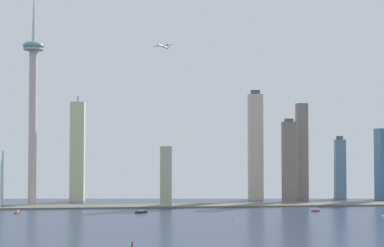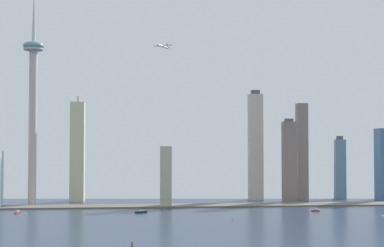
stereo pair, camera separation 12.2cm
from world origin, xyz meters
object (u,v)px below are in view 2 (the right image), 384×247
Objects in this scene: skyscraper_2 at (166,177)px; boat_0 at (141,212)px; skyscraper_0 at (78,152)px; skyscraper_4 at (339,168)px; boat_2 at (18,212)px; boat_6 at (315,210)px; skyscraper_3 at (256,146)px; channel_buoy_0 at (232,220)px; airplane at (163,46)px; observation_tower at (33,93)px; skyscraper_1 at (289,161)px; boat_3 at (132,245)px; skyscraper_7 at (384,164)px; skyscraper_5 at (302,152)px.

boat_0 is at bearing -117.03° from skyscraper_2.
skyscraper_0 is 444.69m from skyscraper_4.
boat_6 is at bearing -72.25° from boat_2.
skyscraper_4 is 6.34× the size of boat_0.
channel_buoy_0 is (-84.12, -267.65, -89.04)m from skyscraper_3.
skyscraper_2 is 194.01m from airplane.
observation_tower is 30.75× the size of boat_6.
skyscraper_2 is 2.90× the size of airplane.
airplane is at bearing -159.89° from skyscraper_4.
skyscraper_4 is at bearing 7.43° from observation_tower.
boat_2 is at bearing -162.89° from skyscraper_2.
skyscraper_1 reaches higher than boat_3.
skyscraper_0 is 296.57m from skyscraper_3.
boat_6 is (250.85, 260.06, -0.39)m from boat_3.
channel_buoy_0 is at bearing -37.25° from observation_tower.
skyscraper_7 is at bearing -20.59° from skyscraper_4.
boat_2 is (-62.58, -164.74, -79.82)m from skyscraper_0.
skyscraper_4 is (101.56, 52.26, -13.93)m from skyscraper_1.
skyscraper_0 reaches higher than skyscraper_7.
skyscraper_1 is 276.56m from airplane.
skyscraper_5 is at bearing 57.91° from channel_buoy_0.
skyscraper_4 is 378.05m from airplane.
skyscraper_3 is at bearing 107.32° from boat_6.
skyscraper_0 is at bearing 143.86° from skyscraper_2.
boat_2 is (-165.60, 10.40, 0.02)m from boat_0.
skyscraper_5 is 187.08m from boat_6.
airplane is at bearing -38.76° from skyscraper_0.
skyscraper_0 reaches higher than channel_buoy_0.
skyscraper_4 is at bearing 2.63° from skyscraper_3.
skyscraper_7 is at bearing -2.39° from skyscraper_0.
observation_tower is 1.89× the size of skyscraper_3.
channel_buoy_0 is (212.30, -269.99, -80.18)m from skyscraper_0.
skyscraper_4 is (147.26, 6.76, -38.31)m from skyscraper_3.
skyscraper_7 reaches higher than skyscraper_4.
skyscraper_1 reaches higher than boat_2.
boat_6 is at bearing 100.55° from airplane.
skyscraper_2 is 8.64× the size of boat_3.
boat_0 is 241.06m from boat_6.
skyscraper_1 is 278.41m from boat_0.
skyscraper_0 is 352.70m from channel_buoy_0.
channel_buoy_0 is at bearing -51.82° from skyscraper_0.
boat_6 is at bearing -118.46° from skyscraper_4.
skyscraper_7 is at bearing 132.32° from airplane.
skyscraper_1 is at bearing 153.16° from boat_3.
skyscraper_4 is 362.51m from channel_buoy_0.
airplane is at bearing -54.32° from boat_2.
skyscraper_3 is 1.72× the size of skyscraper_4.
observation_tower is at bearing -175.99° from skyscraper_7.
skyscraper_0 is 16.52× the size of boat_3.
boat_2 is 314.12m from airplane.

